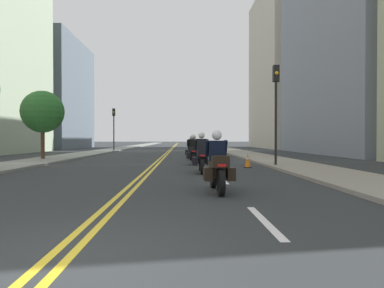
% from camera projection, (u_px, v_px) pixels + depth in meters
% --- Properties ---
extents(ground_plane, '(264.00, 264.00, 0.00)m').
position_uv_depth(ground_plane, '(172.00, 148.00, 51.78)').
color(ground_plane, '#2A2E30').
extents(sidewalk_left, '(2.88, 144.00, 0.12)m').
position_uv_depth(sidewalk_left, '(124.00, 148.00, 51.58)').
color(sidewalk_left, gray).
rests_on(sidewalk_left, ground).
extents(sidewalk_right, '(2.88, 144.00, 0.12)m').
position_uv_depth(sidewalk_right, '(220.00, 148.00, 51.98)').
color(sidewalk_right, gray).
rests_on(sidewalk_right, ground).
extents(centreline_yellow_inner, '(0.12, 132.00, 0.01)m').
position_uv_depth(centreline_yellow_inner, '(171.00, 148.00, 51.77)').
color(centreline_yellow_inner, yellow).
rests_on(centreline_yellow_inner, ground).
extents(centreline_yellow_outer, '(0.12, 132.00, 0.01)m').
position_uv_depth(centreline_yellow_outer, '(173.00, 148.00, 51.78)').
color(centreline_yellow_outer, yellow).
rests_on(centreline_yellow_outer, ground).
extents(lane_dashes_white, '(0.14, 56.40, 0.01)m').
position_uv_depth(lane_dashes_white, '(197.00, 154.00, 32.87)').
color(lane_dashes_white, silver).
rests_on(lane_dashes_white, ground).
extents(building_right_1, '(7.73, 19.75, 25.59)m').
position_uv_depth(building_right_1, '(352.00, 16.00, 32.93)').
color(building_right_1, slate).
rests_on(building_right_1, ground).
extents(building_left_2, '(7.76, 16.17, 15.60)m').
position_uv_depth(building_left_2, '(54.00, 95.00, 51.53)').
color(building_left_2, slate).
rests_on(building_left_2, ground).
extents(building_right_2, '(8.25, 17.55, 23.93)m').
position_uv_depth(building_right_2, '(286.00, 70.00, 54.41)').
color(building_right_2, beige).
rests_on(building_right_2, ground).
extents(motorcycle_0, '(0.78, 2.11, 1.60)m').
position_uv_depth(motorcycle_0, '(217.00, 167.00, 9.07)').
color(motorcycle_0, black).
rests_on(motorcycle_0, ground).
extents(motorcycle_1, '(0.77, 2.23, 1.65)m').
position_uv_depth(motorcycle_1, '(202.00, 157.00, 14.34)').
color(motorcycle_1, black).
rests_on(motorcycle_1, ground).
extents(motorcycle_2, '(0.76, 2.19, 1.64)m').
position_uv_depth(motorcycle_2, '(193.00, 152.00, 19.10)').
color(motorcycle_2, black).
rests_on(motorcycle_2, ground).
extents(motorcycle_3, '(0.78, 2.25, 1.58)m').
position_uv_depth(motorcycle_3, '(191.00, 150.00, 23.27)').
color(motorcycle_3, black).
rests_on(motorcycle_3, ground).
extents(motorcycle_4, '(0.78, 2.19, 1.64)m').
position_uv_depth(motorcycle_4, '(194.00, 148.00, 28.12)').
color(motorcycle_4, black).
rests_on(motorcycle_4, ground).
extents(traffic_cone_0, '(0.36, 0.36, 0.68)m').
position_uv_depth(traffic_cone_0, '(248.00, 160.00, 17.01)').
color(traffic_cone_0, black).
rests_on(traffic_cone_0, ground).
extents(traffic_light_near, '(0.28, 0.38, 4.93)m').
position_uv_depth(traffic_light_near, '(276.00, 97.00, 17.16)').
color(traffic_light_near, black).
rests_on(traffic_light_near, ground).
extents(traffic_light_far, '(0.28, 0.38, 4.68)m').
position_uv_depth(traffic_light_far, '(114.00, 122.00, 38.50)').
color(traffic_light_far, black).
rests_on(traffic_light_far, ground).
extents(street_tree_0, '(2.67, 2.67, 4.44)m').
position_uv_depth(street_tree_0, '(43.00, 112.00, 22.56)').
color(street_tree_0, '#523526').
rests_on(street_tree_0, ground).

